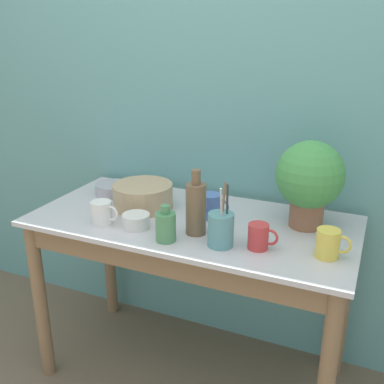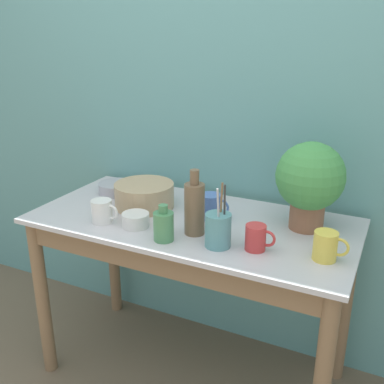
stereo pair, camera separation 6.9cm
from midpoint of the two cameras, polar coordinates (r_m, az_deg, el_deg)
name	(u,v)px [view 1 (the left image)]	position (r m, az deg, el deg)	size (l,w,h in m)	color
wall_back	(225,108)	(2.10, 3.26, 10.61)	(6.00, 0.05, 2.40)	#609E9E
counter_table	(190,255)	(1.93, -1.34, -7.97)	(1.35, 0.65, 0.79)	#846647
potted_plant	(310,178)	(1.79, 13.66, 1.68)	(0.27, 0.27, 0.35)	#8C5B42
bowl_wash_large	(143,196)	(2.00, -7.22, -0.48)	(0.26, 0.26, 0.11)	tan
bottle_tall	(196,207)	(1.71, -0.65, -1.98)	(0.08, 0.08, 0.26)	brown
bottle_short	(166,226)	(1.68, -4.54, -4.34)	(0.08, 0.08, 0.14)	#4C8C59
mug_red	(259,236)	(1.63, 7.30, -5.63)	(0.11, 0.08, 0.09)	#C63838
mug_white	(102,213)	(1.86, -12.39, -2.58)	(0.12, 0.08, 0.10)	white
mug_blue	(211,206)	(1.87, 1.35, -1.79)	(0.13, 0.09, 0.10)	#4C70B7
mug_yellow	(328,244)	(1.62, 15.78, -6.33)	(0.12, 0.08, 0.10)	#E5CC4C
bowl_small_steel	(113,189)	(2.19, -10.90, 0.37)	(0.17, 0.17, 0.05)	#A8A8B2
bowl_small_enamel_white	(136,221)	(1.81, -8.19, -3.64)	(0.11, 0.11, 0.06)	silver
utensil_cup	(221,229)	(1.63, 2.47, -4.76)	(0.10, 0.10, 0.24)	#569399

